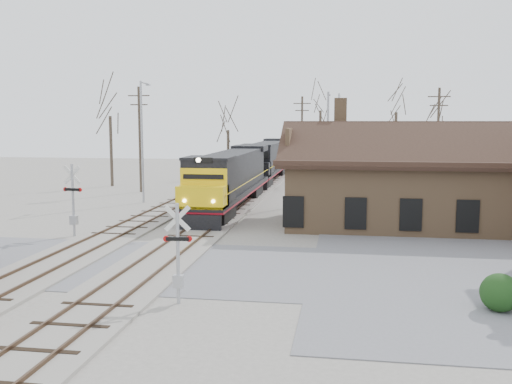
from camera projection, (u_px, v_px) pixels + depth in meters
ground at (155, 265)px, 25.61m from camera, size 140.00×140.00×0.00m
road at (155, 265)px, 25.60m from camera, size 60.00×9.00×0.03m
track_main at (225, 212)px, 40.30m from camera, size 3.40×90.00×0.24m
track_siding at (164, 210)px, 41.00m from camera, size 3.40×90.00×0.24m
depot at (404, 187)px, 35.21m from camera, size 15.20×9.31×7.90m
locomotive_lead at (230, 178)px, 41.83m from camera, size 2.89×19.33×4.29m
locomotive_trailing at (267, 160)px, 61.04m from camera, size 2.89×19.33×4.06m
crossbuck_near at (178, 256)px, 20.01m from camera, size 1.03×0.27×3.60m
crossbuck_far at (73, 203)px, 31.81m from camera, size 1.16×0.30×4.07m
hedge_a at (500, 293)px, 19.29m from camera, size 1.32×1.32×1.32m
streetlight_a at (143, 136)px, 44.75m from camera, size 0.25×2.04×9.51m
streetlight_b at (328, 140)px, 45.60m from camera, size 0.25×2.04×8.74m
streetlight_c at (338, 133)px, 60.48m from camera, size 0.25×2.04×9.32m
utility_pole_a at (140, 137)px, 51.39m from camera, size 2.00×0.24×9.49m
utility_pole_b at (302, 135)px, 65.76m from camera, size 2.00×0.24×9.23m
utility_pole_c at (438, 137)px, 52.15m from camera, size 2.00×0.24×9.44m
tree_a at (110, 104)px, 55.72m from camera, size 4.62×4.62×11.31m
tree_b at (228, 122)px, 65.54m from camera, size 3.60×3.60×8.81m
tree_c at (321, 100)px, 72.01m from camera, size 5.17×5.17×12.67m
tree_d at (397, 101)px, 63.73m from camera, size 4.94×4.94×12.10m
tree_e at (435, 118)px, 57.70m from camera, size 3.88×3.88×9.50m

